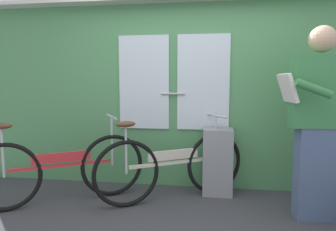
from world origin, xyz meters
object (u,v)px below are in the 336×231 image
Objects in this scene: passenger_reading_newspaper at (317,120)px; bicycle_near_door at (61,169)px; trash_bin_by_wall at (218,161)px; bicycle_leaning_behind at (173,166)px.

bicycle_near_door is at bearing -3.98° from passenger_reading_newspaper.
bicycle_near_door is 2.03× the size of trash_bin_by_wall.
bicycle_near_door is 1.69m from trash_bin_by_wall.
passenger_reading_newspaper reaches higher than trash_bin_by_wall.
bicycle_near_door is at bearing -162.62° from trash_bin_by_wall.
bicycle_leaning_behind is 2.02× the size of trash_bin_by_wall.
bicycle_leaning_behind is at bearing -153.21° from trash_bin_by_wall.
passenger_reading_newspaper reaches higher than bicycle_near_door.
trash_bin_by_wall is at bearing -34.34° from passenger_reading_newspaper.
bicycle_leaning_behind is at bearing -18.45° from bicycle_near_door.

